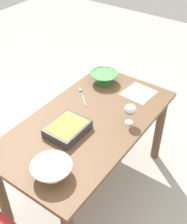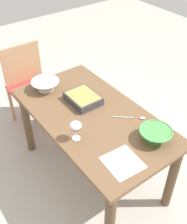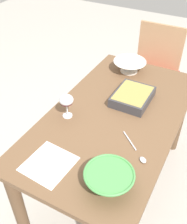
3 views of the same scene
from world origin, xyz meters
TOP-DOWN VIEW (x-y plane):
  - ground_plane at (0.00, 0.00)m, footprint 8.00×8.00m
  - dining_table at (0.00, 0.00)m, footprint 1.42×0.77m
  - chair at (-1.07, -0.07)m, footprint 0.40×0.45m
  - wine_glass at (0.16, -0.25)m, footprint 0.09×0.09m
  - casserole_dish at (-0.18, 0.04)m, footprint 0.28×0.23m
  - mixing_bowl at (-0.53, -0.12)m, footprint 0.25×0.25m
  - small_bowl at (0.50, 0.19)m, footprint 0.24×0.24m
  - serving_spoon at (0.24, 0.24)m, footprint 0.18×0.20m
  - napkin at (0.53, -0.13)m, footprint 0.25×0.24m

SIDE VIEW (x-z plane):
  - ground_plane at x=0.00m, z-range 0.00..0.00m
  - chair at x=-1.07m, z-range 0.05..0.95m
  - dining_table at x=0.00m, z-range 0.24..0.97m
  - napkin at x=0.53m, z-range 0.73..0.73m
  - serving_spoon at x=0.24m, z-range 0.73..0.74m
  - casserole_dish at x=-0.18m, z-range 0.73..0.80m
  - small_bowl at x=0.50m, z-range 0.74..0.83m
  - mixing_bowl at x=-0.53m, z-range 0.74..0.83m
  - wine_glass at x=0.16m, z-range 0.77..0.92m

